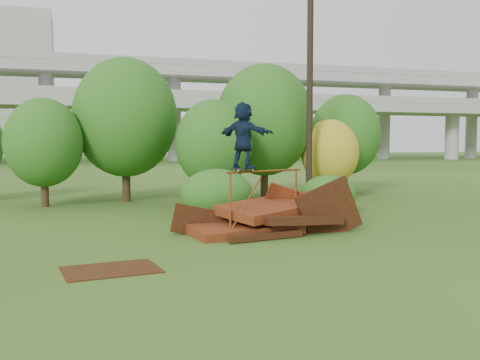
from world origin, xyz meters
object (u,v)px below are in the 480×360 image
object	(u,v)px
scrap_pile	(267,219)
skater	(244,135)
flat_plate	(111,270)
utility_pole	(310,87)

from	to	relation	value
scrap_pile	skater	bearing A→B (deg)	-162.42
scrap_pile	skater	xyz separation A→B (m)	(-0.83, -0.26, 2.54)
flat_plate	utility_pole	world-z (taller)	utility_pole
flat_plate	utility_pole	size ratio (longest dim) A/B	0.19
scrap_pile	skater	distance (m)	2.69
scrap_pile	utility_pole	size ratio (longest dim) A/B	0.57
skater	utility_pole	xyz separation A→B (m)	(5.41, 7.14, 2.25)
utility_pole	scrap_pile	bearing A→B (deg)	-123.66
scrap_pile	flat_plate	bearing A→B (deg)	-144.08
flat_plate	utility_pole	distance (m)	14.99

